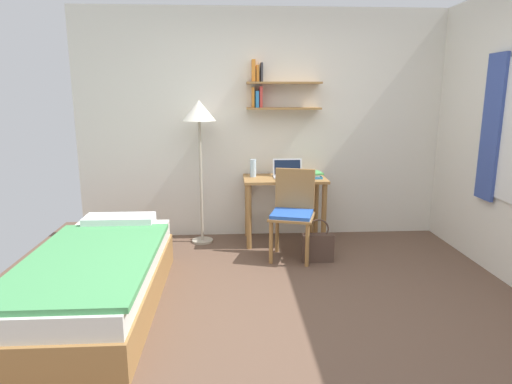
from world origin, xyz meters
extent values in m
plane|color=brown|center=(0.00, 0.00, 0.00)|extent=(5.28, 5.28, 0.00)
cube|color=silver|center=(0.00, 2.02, 1.30)|extent=(4.40, 0.05, 2.60)
cube|color=#9E703D|center=(0.15, 1.89, 1.50)|extent=(0.83, 0.22, 0.02)
cube|color=orange|center=(-0.19, 1.92, 1.62)|extent=(0.03, 0.14, 0.22)
cube|color=#3384C6|center=(-0.15, 1.91, 1.60)|extent=(0.04, 0.16, 0.18)
cube|color=#D13D38|center=(-0.11, 1.91, 1.63)|extent=(0.03, 0.16, 0.23)
cube|color=#9E703D|center=(0.15, 1.89, 1.78)|extent=(0.83, 0.22, 0.02)
cube|color=orange|center=(-0.19, 1.92, 1.91)|extent=(0.04, 0.14, 0.24)
cube|color=orange|center=(-0.14, 1.92, 1.88)|extent=(0.03, 0.14, 0.18)
cube|color=#333338|center=(-0.10, 1.91, 1.89)|extent=(0.02, 0.16, 0.20)
cube|color=#384C93|center=(1.96, 0.86, 1.35)|extent=(0.03, 0.28, 1.35)
cube|color=#9E703D|center=(-1.51, 0.16, 0.14)|extent=(0.91, 2.03, 0.28)
cube|color=silver|center=(-1.51, 0.16, 0.36)|extent=(0.88, 1.97, 0.16)
cube|color=#4C9E5B|center=(-1.51, 0.04, 0.46)|extent=(0.93, 1.67, 0.04)
cube|color=white|center=(-1.51, 0.95, 0.49)|extent=(0.64, 0.28, 0.10)
cube|color=#9E703D|center=(0.15, 1.70, 0.73)|extent=(0.92, 0.54, 0.03)
cylinder|color=#9E703D|center=(-0.26, 1.48, 0.36)|extent=(0.06, 0.06, 0.72)
cylinder|color=#9E703D|center=(0.56, 1.48, 0.36)|extent=(0.06, 0.06, 0.72)
cylinder|color=#9E703D|center=(-0.26, 1.92, 0.36)|extent=(0.06, 0.06, 0.72)
cylinder|color=#9E703D|center=(0.56, 1.92, 0.36)|extent=(0.06, 0.06, 0.72)
cube|color=#9E703D|center=(0.16, 1.15, 0.45)|extent=(0.53, 0.52, 0.03)
cube|color=blue|center=(0.16, 1.15, 0.48)|extent=(0.49, 0.48, 0.04)
cube|color=#9E703D|center=(0.21, 1.33, 0.70)|extent=(0.40, 0.15, 0.41)
cylinder|color=#9E703D|center=(-0.06, 1.03, 0.22)|extent=(0.04, 0.04, 0.43)
cylinder|color=#9E703D|center=(0.28, 0.93, 0.22)|extent=(0.04, 0.04, 0.43)
cylinder|color=#9E703D|center=(0.03, 1.37, 0.22)|extent=(0.04, 0.04, 0.43)
cylinder|color=#9E703D|center=(0.38, 1.27, 0.22)|extent=(0.04, 0.04, 0.43)
cylinder|color=#B2A893|center=(-0.79, 1.74, 0.01)|extent=(0.24, 0.24, 0.02)
cylinder|color=#B2A893|center=(-0.79, 1.74, 0.70)|extent=(0.03, 0.03, 1.35)
cone|color=silver|center=(-0.79, 1.74, 1.49)|extent=(0.36, 0.36, 0.22)
cube|color=#B7BABF|center=(0.19, 1.71, 0.75)|extent=(0.33, 0.20, 0.01)
cube|color=#B7BABF|center=(0.19, 1.79, 0.85)|extent=(0.33, 0.06, 0.19)
cube|color=black|center=(0.19, 1.79, 0.85)|extent=(0.29, 0.05, 0.16)
cylinder|color=silver|center=(-0.20, 1.77, 0.85)|extent=(0.07, 0.07, 0.20)
cube|color=#3384C6|center=(0.46, 1.68, 0.76)|extent=(0.19, 0.23, 0.02)
cube|color=silver|center=(0.46, 1.69, 0.78)|extent=(0.16, 0.22, 0.02)
cube|color=#4CA856|center=(0.47, 1.68, 0.80)|extent=(0.20, 0.24, 0.02)
cube|color=#4C382D|center=(0.41, 1.06, 0.14)|extent=(0.32, 0.11, 0.29)
torus|color=#4C382D|center=(0.41, 1.06, 0.34)|extent=(0.22, 0.02, 0.22)
camera|label=1|loc=(-0.45, -3.13, 1.66)|focal=31.07mm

